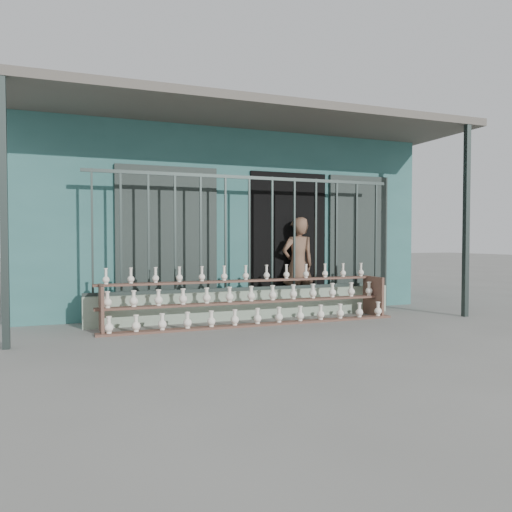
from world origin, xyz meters
name	(u,v)px	position (x,y,z in m)	size (l,w,h in m)	color
ground	(283,333)	(0.00, 0.00, 0.00)	(60.00, 60.00, 0.00)	slate
workshop_building	(202,222)	(0.00, 4.23, 1.62)	(7.40, 6.60, 3.21)	#2F6462
parapet_wall	(249,304)	(0.00, 1.30, 0.23)	(5.00, 0.20, 0.45)	#97AE95
security_fence	(249,233)	(0.00, 1.30, 1.35)	(5.00, 0.04, 1.80)	#283330
shelf_rack	(252,299)	(-0.11, 0.88, 0.36)	(4.50, 0.68, 0.85)	brown
elderly_woman	(298,265)	(0.99, 1.58, 0.81)	(0.59, 0.39, 1.62)	brown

